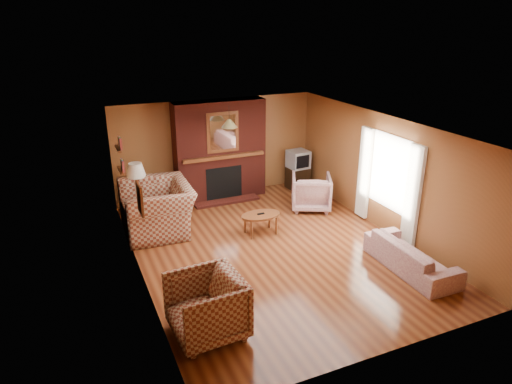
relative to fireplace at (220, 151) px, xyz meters
name	(u,v)px	position (x,y,z in m)	size (l,w,h in m)	color
floor	(273,249)	(0.00, -2.98, -1.18)	(6.50, 6.50, 0.00)	#4E2210
ceiling	(275,127)	(0.00, -2.98, 1.22)	(6.50, 6.50, 0.00)	silver
wall_back	(216,148)	(0.00, 0.27, 0.02)	(6.50, 6.50, 0.00)	#96592E
wall_front	(388,277)	(0.00, -6.23, 0.02)	(6.50, 6.50, 0.00)	#96592E
wall_left	(137,213)	(-2.50, -2.98, 0.02)	(6.50, 6.50, 0.00)	#96592E
wall_right	(384,174)	(2.50, -2.98, 0.02)	(6.50, 6.50, 0.00)	#96592E
fireplace	(220,151)	(0.00, 0.00, 0.00)	(2.20, 0.82, 2.40)	#541912
window_right	(388,180)	(2.45, -3.18, -0.06)	(0.10, 1.85, 2.00)	beige
bookshelf	(120,155)	(-2.44, -1.08, 0.48)	(0.09, 0.55, 0.71)	brown
botanical_print	(140,199)	(-2.47, -3.28, 0.37)	(0.05, 0.40, 0.50)	brown
pendant_light	(229,123)	(0.00, -0.68, 0.82)	(0.36, 0.36, 0.48)	black
plaid_loveseat	(157,208)	(-1.85, -1.29, -0.67)	(1.57, 1.37, 1.02)	maroon
plaid_armchair	(206,307)	(-1.95, -4.90, -0.73)	(0.96, 0.99, 0.90)	maroon
floral_sofa	(411,256)	(1.90, -4.65, -0.91)	(1.85, 0.72, 0.54)	beige
floral_armchair	(311,192)	(1.68, -1.52, -0.77)	(0.87, 0.90, 0.82)	beige
coffee_table	(261,217)	(0.06, -2.27, -0.81)	(0.83, 0.51, 0.45)	brown
side_table	(139,207)	(-2.10, -0.53, -0.89)	(0.45, 0.45, 0.59)	brown
table_lamp	(136,177)	(-2.10, -0.53, -0.19)	(0.43, 0.43, 0.71)	white
tv_stand	(298,178)	(2.05, -0.18, -0.90)	(0.51, 0.47, 0.56)	black
crt_tv	(298,159)	(2.05, -0.19, -0.40)	(0.53, 0.53, 0.45)	#989B9F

